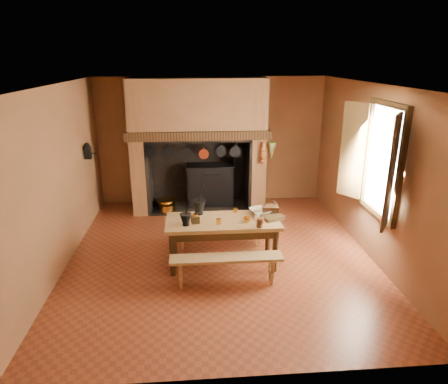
% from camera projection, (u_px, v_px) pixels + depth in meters
% --- Properties ---
extents(floor, '(5.50, 5.50, 0.00)m').
position_uv_depth(floor, '(220.00, 255.00, 6.79)').
color(floor, brown).
rests_on(floor, ground).
extents(ceiling, '(5.50, 5.50, 0.00)m').
position_uv_depth(ceiling, '(220.00, 85.00, 5.89)').
color(ceiling, silver).
rests_on(ceiling, back_wall).
extents(back_wall, '(5.00, 0.02, 2.80)m').
position_uv_depth(back_wall, '(211.00, 141.00, 8.94)').
color(back_wall, brown).
rests_on(back_wall, floor).
extents(wall_left, '(0.02, 5.50, 2.80)m').
position_uv_depth(wall_left, '(59.00, 179.00, 6.15)').
color(wall_left, brown).
rests_on(wall_left, floor).
extents(wall_right, '(0.02, 5.50, 2.80)m').
position_uv_depth(wall_right, '(372.00, 172.00, 6.53)').
color(wall_right, brown).
rests_on(wall_right, floor).
extents(wall_front, '(5.00, 0.02, 2.80)m').
position_uv_depth(wall_front, '(241.00, 258.00, 3.74)').
color(wall_front, brown).
rests_on(wall_front, floor).
extents(chimney_breast, '(2.95, 0.96, 2.80)m').
position_uv_depth(chimney_breast, '(198.00, 126.00, 8.36)').
color(chimney_breast, brown).
rests_on(chimney_breast, floor).
extents(iron_range, '(1.12, 0.55, 1.60)m').
position_uv_depth(iron_range, '(211.00, 184.00, 8.94)').
color(iron_range, black).
rests_on(iron_range, floor).
extents(hearth_pans, '(0.51, 0.62, 0.20)m').
position_uv_depth(hearth_pans, '(166.00, 205.00, 8.77)').
color(hearth_pans, gold).
rests_on(hearth_pans, floor).
extents(hanging_pans, '(1.92, 0.29, 0.27)m').
position_uv_depth(hanging_pans, '(197.00, 153.00, 8.03)').
color(hanging_pans, black).
rests_on(hanging_pans, chimney_breast).
extents(onion_string, '(0.12, 0.10, 0.46)m').
position_uv_depth(onion_string, '(263.00, 153.00, 8.13)').
color(onion_string, '#B04D20').
rests_on(onion_string, chimney_breast).
extents(herb_bunch, '(0.20, 0.20, 0.35)m').
position_uv_depth(herb_bunch, '(271.00, 151.00, 8.13)').
color(herb_bunch, olive).
rests_on(herb_bunch, chimney_breast).
extents(window, '(0.39, 1.75, 1.76)m').
position_uv_depth(window, '(376.00, 161.00, 6.05)').
color(window, white).
rests_on(window, wall_right).
extents(wall_coffee_mill, '(0.23, 0.16, 0.31)m').
position_uv_depth(wall_coffee_mill, '(87.00, 150.00, 7.58)').
color(wall_coffee_mill, black).
rests_on(wall_coffee_mill, wall_left).
extents(work_table, '(1.77, 0.79, 0.77)m').
position_uv_depth(work_table, '(223.00, 227.00, 6.29)').
color(work_table, tan).
rests_on(work_table, floor).
extents(bench_front, '(1.64, 0.29, 0.46)m').
position_uv_depth(bench_front, '(226.00, 264.00, 5.79)').
color(bench_front, tan).
rests_on(bench_front, floor).
extents(bench_back, '(1.63, 0.29, 0.46)m').
position_uv_depth(bench_back, '(220.00, 229.00, 6.96)').
color(bench_back, tan).
rests_on(bench_back, floor).
extents(mortar_large, '(0.24, 0.24, 0.40)m').
position_uv_depth(mortar_large, '(199.00, 206.00, 6.44)').
color(mortar_large, black).
rests_on(mortar_large, work_table).
extents(mortar_small, '(0.18, 0.18, 0.31)m').
position_uv_depth(mortar_small, '(186.00, 219.00, 6.02)').
color(mortar_small, black).
rests_on(mortar_small, work_table).
extents(coffee_grinder, '(0.17, 0.14, 0.18)m').
position_uv_depth(coffee_grinder, '(195.00, 219.00, 6.12)').
color(coffee_grinder, '#3C2913').
rests_on(coffee_grinder, work_table).
extents(brass_mug_a, '(0.10, 0.10, 0.09)m').
position_uv_depth(brass_mug_a, '(218.00, 222.00, 6.08)').
color(brass_mug_a, gold).
rests_on(brass_mug_a, work_table).
extents(brass_mug_b, '(0.07, 0.07, 0.08)m').
position_uv_depth(brass_mug_b, '(235.00, 210.00, 6.54)').
color(brass_mug_b, gold).
rests_on(brass_mug_b, work_table).
extents(mixing_bowl, '(0.44, 0.44, 0.09)m').
position_uv_depth(mixing_bowl, '(261.00, 211.00, 6.48)').
color(mixing_bowl, beige).
rests_on(mixing_bowl, work_table).
extents(stoneware_crock, '(0.14, 0.14, 0.14)m').
position_uv_depth(stoneware_crock, '(260.00, 222.00, 5.97)').
color(stoneware_crock, brown).
rests_on(stoneware_crock, work_table).
extents(glass_jar, '(0.09, 0.09, 0.12)m').
position_uv_depth(glass_jar, '(257.00, 217.00, 6.21)').
color(glass_jar, beige).
rests_on(glass_jar, work_table).
extents(wicker_basket, '(0.28, 0.22, 0.25)m').
position_uv_depth(wicker_basket, '(270.00, 209.00, 6.46)').
color(wicker_basket, '#442714').
rests_on(wicker_basket, work_table).
extents(wooden_tray, '(0.38, 0.33, 0.05)m').
position_uv_depth(wooden_tray, '(273.00, 217.00, 6.27)').
color(wooden_tray, '#3C2913').
rests_on(wooden_tray, work_table).
extents(brass_cup, '(0.13, 0.13, 0.09)m').
position_uv_depth(brass_cup, '(247.00, 220.00, 6.14)').
color(brass_cup, gold).
rests_on(brass_cup, work_table).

